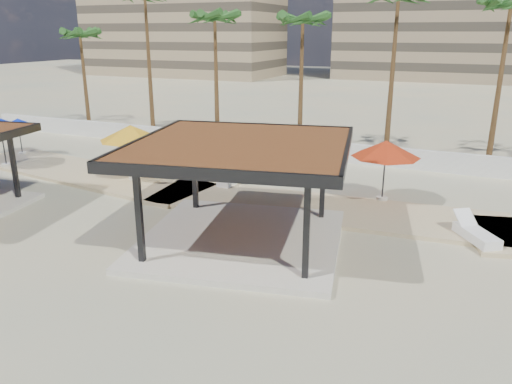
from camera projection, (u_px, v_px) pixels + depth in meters
ground at (204, 267)px, 17.11m from camera, size 200.00×200.00×0.00m
promenade at (323, 205)px, 23.02m from camera, size 44.45×7.97×0.24m
boundary_wall at (330, 151)px, 30.88m from camera, size 56.00×0.30×1.20m
pavilion_central at (241, 183)px, 18.43m from camera, size 9.07×9.07×3.92m
umbrella_a at (18, 123)px, 31.52m from camera, size 2.68×2.68×2.28m
umbrella_b at (131, 133)px, 25.79m from camera, size 4.29×4.29×2.91m
umbrella_c at (386, 149)px, 22.66m from camera, size 3.76×3.76×2.81m
umbrella_f at (0, 125)px, 28.50m from camera, size 4.09×4.09×2.81m
lounger_a at (232, 179)px, 25.94m from camera, size 0.81×2.13×0.79m
lounger_c at (476, 234)px, 18.86m from camera, size 1.85×2.28×0.86m
palm_a at (80, 37)px, 38.84m from camera, size 3.00×3.00×8.34m
palm_b at (145, 2)px, 36.15m from camera, size 3.00×3.00×10.97m
palm_c at (215, 23)px, 33.78m from camera, size 3.00×3.00×9.43m
palm_d at (303, 25)px, 32.25m from camera, size 3.00×3.00×9.25m
palm_e at (398, 3)px, 29.17m from camera, size 3.00×3.00×10.51m
palm_f at (510, 11)px, 27.21m from camera, size 3.00×3.00×9.98m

